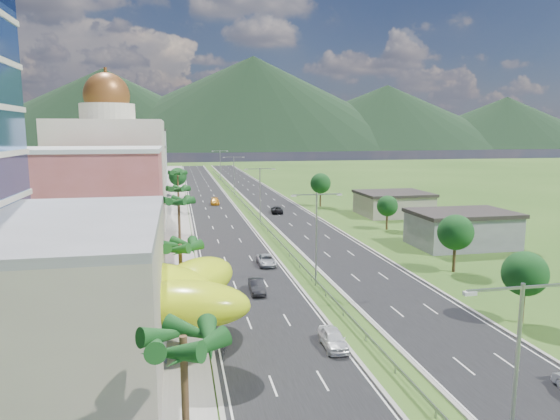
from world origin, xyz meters
TOP-DOWN VIEW (x-y plane):
  - ground at (0.00, 0.00)m, footprint 500.00×500.00m
  - road_left at (-7.50, 90.00)m, footprint 11.00×260.00m
  - road_right at (7.50, 90.00)m, footprint 11.00×260.00m
  - sidewalk_left at (-17.00, 90.00)m, footprint 7.00×260.00m
  - median_guardrail at (0.00, 71.99)m, footprint 0.10×216.06m
  - streetlight_median_a at (0.00, -25.00)m, footprint 6.04×0.25m
  - streetlight_median_b at (0.00, 10.00)m, footprint 6.04×0.25m
  - streetlight_median_c at (0.00, 50.00)m, footprint 6.04×0.25m
  - streetlight_median_d at (0.00, 95.00)m, footprint 6.04×0.25m
  - streetlight_median_e at (0.00, 140.00)m, footprint 6.04×0.25m
  - lime_canopy at (-20.00, -4.00)m, footprint 18.00×15.00m
  - pink_shophouse at (-28.00, 32.00)m, footprint 20.00×15.00m
  - domed_building at (-28.00, 55.00)m, footprint 20.00×20.00m
  - midrise_grey at (-27.00, 80.00)m, footprint 16.00×15.00m
  - midrise_beige at (-27.00, 102.00)m, footprint 16.00×15.00m
  - midrise_white at (-27.00, 125.00)m, footprint 16.00×15.00m
  - shed_near at (28.00, 25.00)m, footprint 15.00×10.00m
  - shed_far at (30.00, 55.00)m, footprint 14.00×12.00m
  - palm_tree_a at (-15.50, -22.00)m, footprint 3.60×3.60m
  - palm_tree_b at (-15.50, 2.00)m, footprint 3.60×3.60m
  - palm_tree_c at (-15.50, 22.00)m, footprint 3.60×3.60m
  - palm_tree_d at (-15.50, 45.00)m, footprint 3.60×3.60m
  - palm_tree_e at (-15.50, 70.00)m, footprint 3.60×3.60m
  - leafy_tree_lfar at (-15.50, 95.00)m, footprint 4.90×4.90m
  - leafy_tree_ra at (16.00, -5.00)m, footprint 4.20×4.20m
  - leafy_tree_rb at (19.00, 12.00)m, footprint 4.55×4.55m
  - leafy_tree_rc at (22.00, 40.00)m, footprint 3.85×3.85m
  - leafy_tree_rd at (18.00, 70.00)m, footprint 4.90×4.90m
  - mountain_ridge at (60.00, 450.00)m, footprint 860.00×140.00m
  - car_white_near_left at (-3.20, -6.74)m, footprint 1.92×4.55m
  - car_dark_left at (-7.20, 8.74)m, footprint 1.68×4.49m
  - car_silver_mid_left at (-4.15, 19.97)m, footprint 2.29×4.94m
  - car_yellow_far_left at (-6.70, 78.03)m, footprint 2.31×5.26m
  - car_dark_far_right at (5.77, 62.30)m, footprint 3.07×5.57m
  - motorcycle at (-12.30, -6.57)m, footprint 0.96×2.15m

SIDE VIEW (x-z plane):
  - ground at x=0.00m, z-range 0.00..0.00m
  - mountain_ridge at x=60.00m, z-range -45.00..45.00m
  - road_left at x=-7.50m, z-range 0.00..0.04m
  - road_right at x=7.50m, z-range 0.00..0.04m
  - sidewalk_left at x=-17.00m, z-range 0.00..0.12m
  - median_guardrail at x=0.00m, z-range 0.24..1.00m
  - motorcycle at x=-12.30m, z-range 0.04..1.37m
  - car_silver_mid_left at x=-4.15m, z-range 0.04..1.41m
  - car_dark_left at x=-7.20m, z-range 0.04..1.51m
  - car_dark_far_right at x=5.77m, z-range 0.04..1.52m
  - car_yellow_far_left at x=-6.70m, z-range 0.04..1.54m
  - car_white_near_left at x=-3.20m, z-range 0.04..1.58m
  - shed_far at x=30.00m, z-range 0.00..4.40m
  - shed_near at x=28.00m, z-range 0.00..5.00m
  - leafy_tree_rc at x=22.00m, z-range 1.21..7.54m
  - leafy_tree_ra at x=16.00m, z-range 1.33..8.23m
  - lime_canopy at x=-20.00m, z-range 1.29..8.69m
  - leafy_tree_rb at x=19.00m, z-range 1.44..8.92m
  - leafy_tree_lfar at x=-15.50m, z-range 1.55..9.60m
  - leafy_tree_rd at x=18.00m, z-range 1.55..9.60m
  - midrise_beige at x=-27.00m, z-range 0.00..13.00m
  - streetlight_median_a at x=0.00m, z-range 1.25..12.25m
  - streetlight_median_b at x=0.00m, z-range 1.25..12.25m
  - streetlight_median_c at x=0.00m, z-range 1.25..12.25m
  - streetlight_median_d at x=0.00m, z-range 1.25..12.25m
  - streetlight_median_e at x=0.00m, z-range 1.25..12.25m
  - palm_tree_b at x=-15.50m, z-range 3.01..11.11m
  - pink_shophouse at x=-28.00m, z-range 0.00..15.00m
  - palm_tree_d at x=-15.50m, z-range 3.24..11.84m
  - midrise_grey at x=-27.00m, z-range 0.00..16.00m
  - palm_tree_a at x=-15.50m, z-range 3.47..12.57m
  - palm_tree_e at x=-15.50m, z-range 3.61..13.01m
  - palm_tree_c at x=-15.50m, z-range 3.70..13.30m
  - midrise_white at x=-27.00m, z-range 0.00..18.00m
  - domed_building at x=-28.00m, z-range -3.00..25.70m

